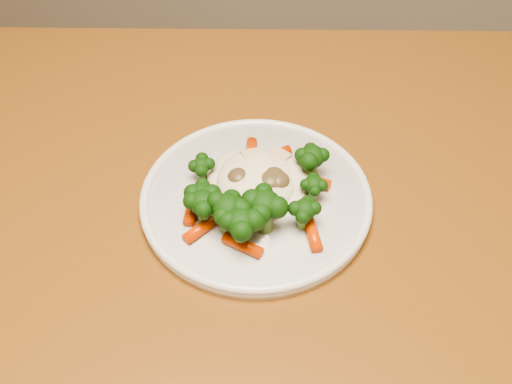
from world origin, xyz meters
TOP-DOWN VIEW (x-y plane):
  - dining_table at (-0.10, 0.33)m, footprint 1.29×0.96m
  - plate at (-0.02, 0.41)m, footprint 0.24×0.24m
  - meal at (-0.02, 0.40)m, footprint 0.15×0.17m

SIDE VIEW (x-z plane):
  - dining_table at x=-0.10m, z-range 0.27..1.02m
  - plate at x=-0.02m, z-range 0.75..0.76m
  - meal at x=-0.02m, z-range 0.76..0.80m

